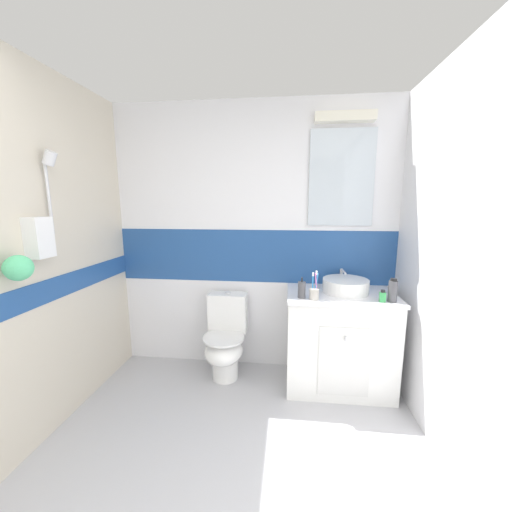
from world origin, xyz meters
TOP-DOWN VIEW (x-y plane):
  - ground_plane at (0.00, 1.20)m, footprint 3.20×3.48m
  - wall_back_tiled at (0.01, 2.45)m, footprint 3.20×0.20m
  - wall_left_shower_alcove at (-1.35, 1.20)m, footprint 0.27×3.48m
  - wall_right_plain at (1.35, 1.20)m, footprint 0.10×3.48m
  - vanity_cabinet at (0.78, 2.13)m, footprint 0.90×0.57m
  - sink_basin at (0.82, 2.16)m, footprint 0.38×0.43m
  - toilet at (-0.23, 2.16)m, footprint 0.37×0.50m
  - toothbrush_cup at (0.54, 1.93)m, footprint 0.07×0.07m
  - soap_dispenser at (0.44, 1.95)m, footprint 0.06×0.06m
  - shampoo_bottle_tall at (1.13, 1.93)m, footprint 0.07×0.07m
  - perfume_flask_small at (1.05, 1.92)m, footprint 0.04×0.03m

SIDE VIEW (x-z plane):
  - ground_plane at x=0.00m, z-range -0.04..0.00m
  - toilet at x=-0.23m, z-range -0.03..0.75m
  - vanity_cabinet at x=0.78m, z-range 0.00..0.85m
  - perfume_flask_small at x=1.05m, z-range 0.85..0.94m
  - toothbrush_cup at x=0.54m, z-range 0.79..1.02m
  - sink_basin at x=0.82m, z-range 0.83..0.99m
  - soap_dispenser at x=0.44m, z-range 0.83..1.00m
  - shampoo_bottle_tall at x=1.13m, z-range 0.85..1.03m
  - wall_left_shower_alcove at x=-1.35m, z-range 0.00..2.50m
  - wall_right_plain at x=1.35m, z-range 0.00..2.50m
  - wall_back_tiled at x=0.01m, z-range 0.01..2.51m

